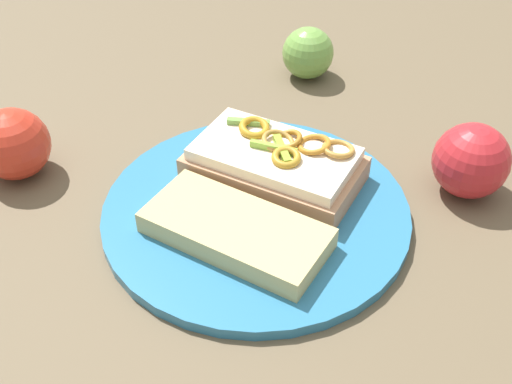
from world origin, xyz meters
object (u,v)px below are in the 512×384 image
Objects in this scene: plate at (256,211)px; apple_2 at (13,144)px; sandwich at (279,164)px; bread_slice_side at (231,229)px; apple_1 at (308,53)px; apple_0 at (471,161)px.

apple_2 is (0.04, -0.27, 0.03)m from plate.
sandwich is 0.10m from bread_slice_side.
sandwich is 0.29m from apple_2.
apple_1 reaches higher than plate.
bread_slice_side is at bearing -48.28° from apple_0.
plate is 0.23m from apple_0.
apple_2 is at bearing -34.45° from apple_1.
apple_1 is at bearing 107.45° from sandwich.
sandwich is at bearing 92.47° from bread_slice_side.
bread_slice_side is at bearing -90.17° from sandwich.
plate is 0.30m from apple_1.
apple_1 is (-0.24, -0.05, 0.00)m from sandwich.
apple_2 is (-0.01, -0.27, 0.02)m from bread_slice_side.
plate is at bearing 97.49° from apple_2.
apple_0 reaches higher than bread_slice_side.
plate is 1.67× the size of sandwich.
apple_0 reaches higher than plate.
apple_1 is (-0.34, -0.04, 0.01)m from bread_slice_side.
apple_1 is at bearing 145.55° from apple_2.
plate is 4.52× the size of apple_1.
sandwich is at bearing -68.38° from apple_0.
sandwich is 2.70× the size of apple_1.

